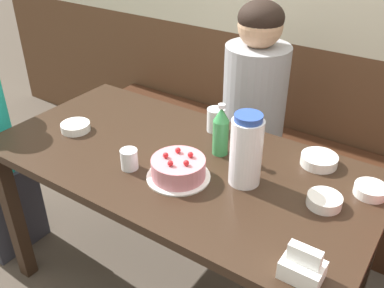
{
  "coord_description": "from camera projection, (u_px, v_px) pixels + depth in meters",
  "views": [
    {
      "loc": [
        0.81,
        -1.1,
        1.63
      ],
      "look_at": [
        0.03,
        0.05,
        0.8
      ],
      "focal_mm": 40.0,
      "sensor_mm": 36.0,
      "label": 1
    }
  ],
  "objects": [
    {
      "name": "person_grey_tee",
      "position": [
        253.0,
        130.0,
        2.16
      ],
      "size": [
        0.31,
        0.34,
        1.22
      ],
      "rotation": [
        0.0,
        0.0,
        -1.57
      ],
      "color": "#33333D",
      "rests_on": "ground_plane"
    },
    {
      "name": "water_pitcher",
      "position": [
        246.0,
        150.0,
        1.44
      ],
      "size": [
        0.11,
        0.11,
        0.26
      ],
      "color": "white",
      "rests_on": "dining_table"
    },
    {
      "name": "dining_table",
      "position": [
        179.0,
        179.0,
        1.68
      ],
      "size": [
        1.49,
        0.74,
        0.75
      ],
      "color": "black",
      "rests_on": "ground_plane"
    },
    {
      "name": "glass_tumbler_short",
      "position": [
        216.0,
        120.0,
        1.79
      ],
      "size": [
        0.07,
        0.07,
        0.1
      ],
      "color": "silver",
      "rests_on": "dining_table"
    },
    {
      "name": "soju_bottle",
      "position": [
        221.0,
        131.0,
        1.61
      ],
      "size": [
        0.06,
        0.06,
        0.21
      ],
      "color": "#388E4C",
      "rests_on": "dining_table"
    },
    {
      "name": "bowl_soup_white",
      "position": [
        324.0,
        201.0,
        1.38
      ],
      "size": [
        0.11,
        0.11,
        0.04
      ],
      "color": "white",
      "rests_on": "dining_table"
    },
    {
      "name": "bowl_sauce_shallow",
      "position": [
        370.0,
        190.0,
        1.43
      ],
      "size": [
        0.11,
        0.11,
        0.04
      ],
      "color": "white",
      "rests_on": "dining_table"
    },
    {
      "name": "birthday_cake",
      "position": [
        178.0,
        169.0,
        1.5
      ],
      "size": [
        0.23,
        0.23,
        0.1
      ],
      "color": "white",
      "rests_on": "dining_table"
    },
    {
      "name": "bowl_side_dish",
      "position": [
        319.0,
        160.0,
        1.58
      ],
      "size": [
        0.14,
        0.14,
        0.04
      ],
      "color": "white",
      "rests_on": "dining_table"
    },
    {
      "name": "bench_seat",
      "position": [
        263.0,
        171.0,
        2.49
      ],
      "size": [
        2.27,
        0.38,
        0.43
      ],
      "color": "#381E11",
      "rests_on": "ground_plane"
    },
    {
      "name": "glass_water_tall",
      "position": [
        129.0,
        159.0,
        1.55
      ],
      "size": [
        0.06,
        0.06,
        0.08
      ],
      "color": "silver",
      "rests_on": "dining_table"
    },
    {
      "name": "bowl_rice_small",
      "position": [
        76.0,
        127.0,
        1.81
      ],
      "size": [
        0.12,
        0.12,
        0.03
      ],
      "color": "white",
      "rests_on": "dining_table"
    },
    {
      "name": "napkin_holder",
      "position": [
        303.0,
        267.0,
        1.11
      ],
      "size": [
        0.11,
        0.08,
        0.11
      ],
      "color": "white",
      "rests_on": "dining_table"
    }
  ]
}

